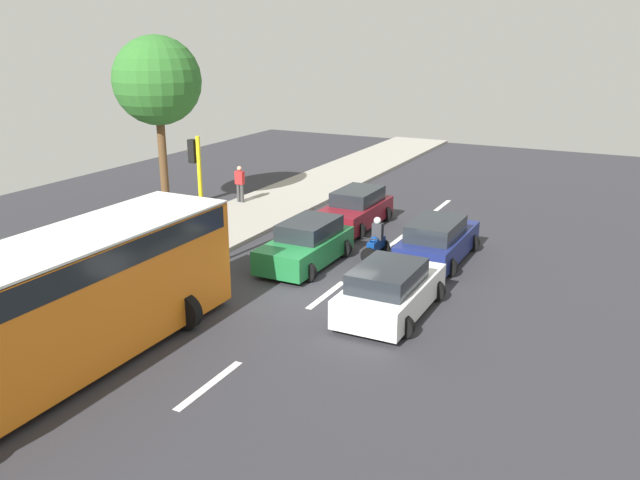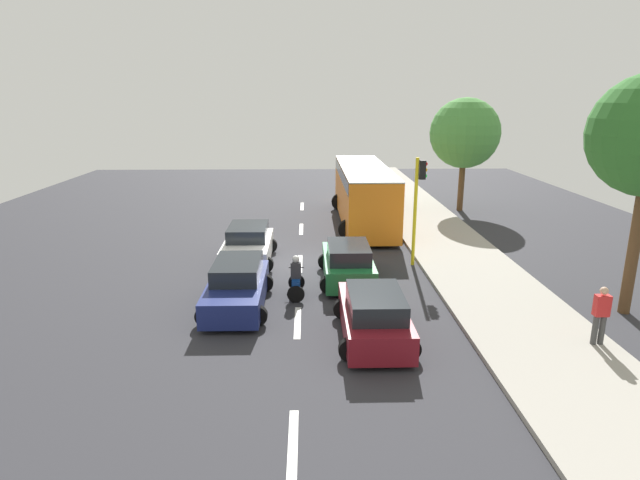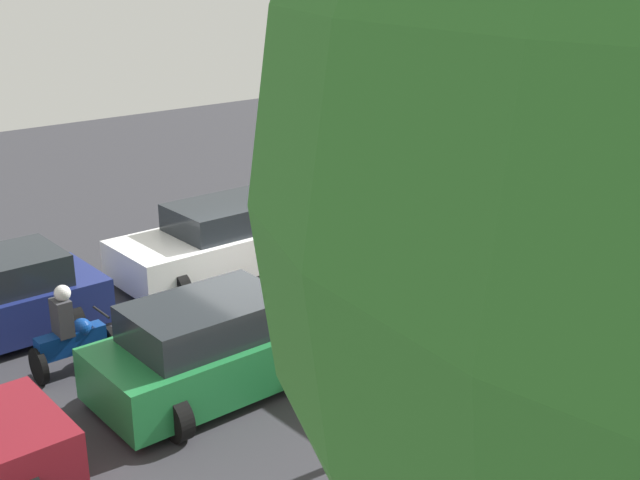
# 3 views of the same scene
# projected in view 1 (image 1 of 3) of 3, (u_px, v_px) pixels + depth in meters

# --- Properties ---
(ground_plane) EXTENTS (40.00, 60.00, 0.10)m
(ground_plane) POSITION_uv_depth(u_px,v_px,m) (326.00, 296.00, 19.96)
(ground_plane) COLOR #2D2D33
(sidewalk) EXTENTS (4.00, 60.00, 0.15)m
(sidewalk) POSITION_uv_depth(u_px,v_px,m) (149.00, 258.00, 22.94)
(sidewalk) COLOR #9E998E
(sidewalk) RESTS_ON ground
(lane_stripe_far_north) EXTENTS (0.20, 2.40, 0.01)m
(lane_stripe_far_north) POSITION_uv_depth(u_px,v_px,m) (442.00, 206.00, 30.14)
(lane_stripe_far_north) COLOR white
(lane_stripe_far_north) RESTS_ON ground
(lane_stripe_north) EXTENTS (0.20, 2.40, 0.01)m
(lane_stripe_north) POSITION_uv_depth(u_px,v_px,m) (396.00, 241.00, 25.04)
(lane_stripe_north) COLOR white
(lane_stripe_north) RESTS_ON ground
(lane_stripe_mid) EXTENTS (0.20, 2.40, 0.01)m
(lane_stripe_mid) POSITION_uv_depth(u_px,v_px,m) (326.00, 295.00, 19.94)
(lane_stripe_mid) COLOR white
(lane_stripe_mid) RESTS_ON ground
(lane_stripe_south) EXTENTS (0.20, 2.40, 0.01)m
(lane_stripe_south) POSITION_uv_depth(u_px,v_px,m) (210.00, 385.00, 14.84)
(lane_stripe_south) COLOR white
(lane_stripe_south) RESTS_ON ground
(car_green) EXTENTS (2.22, 4.13, 1.52)m
(car_green) POSITION_uv_depth(u_px,v_px,m) (306.00, 245.00, 22.39)
(car_green) COLOR #1E7238
(car_green) RESTS_ON ground
(car_white) EXTENTS (2.35, 4.21, 1.52)m
(car_white) POSITION_uv_depth(u_px,v_px,m) (390.00, 290.00, 18.42)
(car_white) COLOR white
(car_white) RESTS_ON ground
(car_dark_blue) EXTENTS (2.24, 4.43, 1.52)m
(car_dark_blue) POSITION_uv_depth(u_px,v_px,m) (437.00, 241.00, 22.77)
(car_dark_blue) COLOR navy
(car_dark_blue) RESTS_ON ground
(car_maroon) EXTENTS (2.23, 4.22, 1.52)m
(car_maroon) POSITION_uv_depth(u_px,v_px,m) (355.00, 210.00, 26.78)
(car_maroon) COLOR maroon
(car_maroon) RESTS_ON ground
(city_bus) EXTENTS (3.20, 11.00, 3.16)m
(city_bus) POSITION_uv_depth(u_px,v_px,m) (42.00, 305.00, 14.59)
(city_bus) COLOR orange
(city_bus) RESTS_ON ground
(motorcycle) EXTENTS (0.60, 1.30, 1.53)m
(motorcycle) POSITION_uv_depth(u_px,v_px,m) (376.00, 242.00, 22.91)
(motorcycle) COLOR black
(motorcycle) RESTS_ON ground
(pedestrian_near_signal) EXTENTS (0.40, 0.24, 1.69)m
(pedestrian_near_signal) POSITION_uv_depth(u_px,v_px,m) (240.00, 183.00, 30.03)
(pedestrian_near_signal) COLOR #3F3F3F
(pedestrian_near_signal) RESTS_ON sidewalk
(traffic_light_corner) EXTENTS (0.49, 0.24, 4.50)m
(traffic_light_corner) POSITION_uv_depth(u_px,v_px,m) (198.00, 184.00, 21.36)
(traffic_light_corner) COLOR yellow
(traffic_light_corner) RESTS_ON ground
(street_tree_center) EXTENTS (3.74, 3.74, 7.61)m
(street_tree_center) POSITION_uv_depth(u_px,v_px,m) (157.00, 81.00, 27.47)
(street_tree_center) COLOR brown
(street_tree_center) RESTS_ON ground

